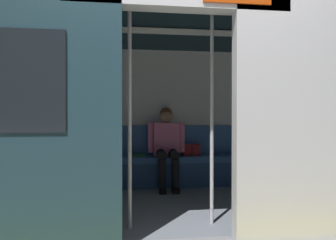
{
  "coord_description": "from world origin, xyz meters",
  "views": [
    {
      "loc": [
        0.41,
        2.44,
        1.03
      ],
      "look_at": [
        -0.06,
        -1.19,
        1.0
      ],
      "focal_mm": 32.81,
      "sensor_mm": 36.0,
      "label": 1
    }
  ],
  "objects": [
    {
      "name": "handbag",
      "position": [
        -0.55,
        -2.17,
        0.53
      ],
      "size": [
        0.26,
        0.15,
        0.17
      ],
      "color": "maroon",
      "rests_on": "bench_seat"
    },
    {
      "name": "grab_pole_far",
      "position": [
        -0.39,
        -0.44,
        1.04
      ],
      "size": [
        0.04,
        0.04,
        2.08
      ],
      "primitive_type": "cylinder",
      "color": "silver",
      "rests_on": "ground_plane"
    },
    {
      "name": "person_seated",
      "position": [
        -0.16,
        -2.06,
        0.67
      ],
      "size": [
        0.55,
        0.68,
        1.18
      ],
      "color": "pink",
      "rests_on": "ground_plane"
    },
    {
      "name": "train_car",
      "position": [
        0.06,
        -1.14,
        1.46
      ],
      "size": [
        6.4,
        2.63,
        2.22
      ],
      "color": "silver",
      "rests_on": "ground_plane"
    },
    {
      "name": "bench_seat",
      "position": [
        0.0,
        -2.12,
        0.34
      ],
      "size": [
        2.67,
        0.44,
        0.45
      ],
      "color": "#38609E",
      "rests_on": "ground_plane"
    },
    {
      "name": "grab_pole_door",
      "position": [
        0.39,
        -0.41,
        1.04
      ],
      "size": [
        0.04,
        0.04,
        2.08
      ],
      "primitive_type": "cylinder",
      "color": "silver",
      "rests_on": "ground_plane"
    },
    {
      "name": "book",
      "position": [
        0.26,
        -2.18,
        0.46
      ],
      "size": [
        0.24,
        0.27,
        0.03
      ],
      "primitive_type": "cube",
      "rotation": [
        0.0,
        0.0,
        0.51
      ],
      "color": "#33723F",
      "rests_on": "bench_seat"
    }
  ]
}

